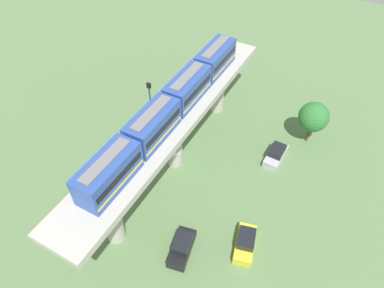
# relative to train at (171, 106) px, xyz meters

# --- Properties ---
(ground_plane) EXTENTS (120.00, 120.00, 0.00)m
(ground_plane) POSITION_rel_train_xyz_m (0.00, 0.17, -8.97)
(ground_plane) COLOR #5B7A4C
(viaduct) EXTENTS (5.20, 35.80, 7.44)m
(viaduct) POSITION_rel_train_xyz_m (0.00, 0.17, -3.14)
(viaduct) COLOR #B7B2AA
(viaduct) RESTS_ON ground
(train) EXTENTS (2.64, 27.45, 3.24)m
(train) POSITION_rel_train_xyz_m (0.00, 0.00, 0.00)
(train) COLOR #2D4CA5
(train) RESTS_ON viaduct
(parked_car_yellow) EXTENTS (2.77, 4.51, 1.76)m
(parked_car_yellow) POSITION_rel_train_xyz_m (11.98, -6.23, -8.23)
(parked_car_yellow) COLOR yellow
(parked_car_yellow) RESTS_ON ground
(parked_car_silver) EXTENTS (1.94, 4.26, 1.76)m
(parked_car_silver) POSITION_rel_train_xyz_m (10.66, 6.60, -8.23)
(parked_car_silver) COLOR #B2B5BA
(parked_car_silver) RESTS_ON ground
(parked_car_black) EXTENTS (2.62, 4.48, 1.76)m
(parked_car_black) POSITION_rel_train_xyz_m (6.71, -9.66, -8.23)
(parked_car_black) COLOR black
(parked_car_black) RESTS_ON ground
(tree_near_viaduct) EXTENTS (3.74, 3.74, 5.89)m
(tree_near_viaduct) POSITION_rel_train_xyz_m (13.11, 11.68, -4.97)
(tree_near_viaduct) COLOR brown
(tree_near_viaduct) RESTS_ON ground
(signal_post) EXTENTS (0.44, 0.28, 10.04)m
(signal_post) POSITION_rel_train_xyz_m (-3.40, 0.98, -3.43)
(signal_post) COLOR #4C4C51
(signal_post) RESTS_ON ground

